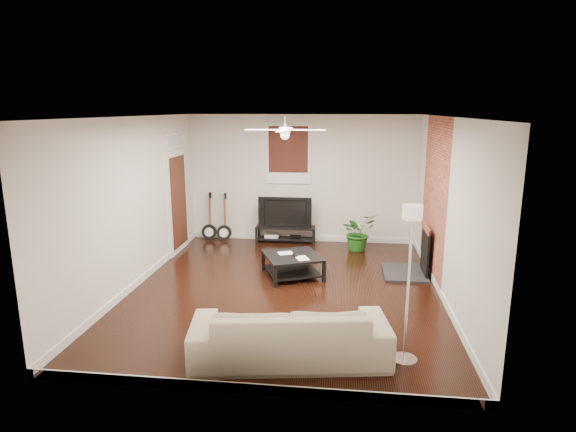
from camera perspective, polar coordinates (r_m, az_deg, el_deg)
name	(u,v)px	position (r m, az deg, el deg)	size (l,w,h in m)	color
room	(285,206)	(7.58, -0.36, 1.18)	(5.01, 6.01, 2.81)	black
brick_accent	(434,198)	(8.65, 17.10, 2.06)	(0.02, 2.20, 2.80)	brown
fireplace	(414,249)	(8.81, 14.86, -3.89)	(0.80, 1.10, 0.92)	black
window_back	(288,154)	(10.45, 0.03, 7.44)	(1.00, 0.06, 1.30)	black
door_left	(177,192)	(10.01, -13.10, 2.82)	(0.08, 1.00, 2.50)	white
tv_stand	(285,234)	(10.59, -0.31, -2.22)	(1.31, 0.35, 0.37)	black
tv	(286,211)	(10.48, -0.30, 0.57)	(1.17, 0.15, 0.68)	black
coffee_table	(293,266)	(8.50, 0.55, -5.96)	(0.92, 0.92, 0.39)	black
sofa	(290,332)	(5.79, 0.23, -13.73)	(2.32, 0.91, 0.68)	beige
floor_lamp	(408,285)	(5.66, 14.20, -8.07)	(0.31, 0.31, 1.90)	silver
potted_plant	(358,232)	(10.05, 8.40, -1.91)	(0.72, 0.62, 0.80)	#205D1A
guitar_left	(209,217)	(10.82, -9.47, -0.09)	(0.34, 0.24, 1.09)	black
guitar_right	(224,217)	(10.70, -7.71, -0.18)	(0.34, 0.24, 1.09)	black
ceiling_fan	(285,130)	(7.43, -0.37, 10.28)	(1.24, 1.24, 0.32)	white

